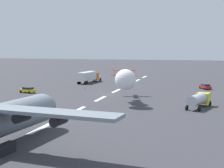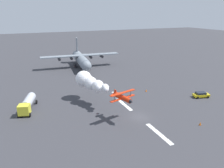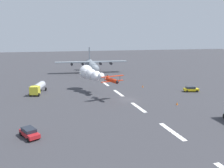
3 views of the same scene
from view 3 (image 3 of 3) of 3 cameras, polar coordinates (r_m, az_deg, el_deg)
ground_plane at (r=61.61m, az=3.75°, el=-3.76°), size 440.00×440.00×0.00m
runway_stripe_2 at (r=42.61m, az=14.41°, el=-11.12°), size 8.00×0.90×0.01m
runway_stripe_3 at (r=55.01m, az=6.45°, el=-5.67°), size 8.00×0.90×0.01m
runway_stripe_4 at (r=68.37m, az=1.59°, el=-2.22°), size 8.00×0.90×0.01m
runway_stripe_5 at (r=82.23m, az=-1.65°, el=0.10°), size 8.00×0.90×0.01m
runway_stripe_6 at (r=96.36m, az=-3.94°, el=1.74°), size 8.00×0.90×0.01m
cargo_transport_plane at (r=106.03m, az=-4.93°, el=4.46°), size 24.41×32.52×11.26m
stunt_biplane_red at (r=70.37m, az=-5.14°, el=2.49°), size 20.37×9.28×4.27m
fuel_tanker_truck at (r=70.84m, az=-17.57°, el=-0.84°), size 8.75×4.92×2.90m
followme_car_yellow at (r=73.84m, az=18.68°, el=-1.16°), size 2.91×4.60×1.52m
airport_staff_sedan at (r=41.10m, az=-19.50°, el=-11.06°), size 4.71×3.49×1.52m
traffic_cone_near at (r=58.59m, az=15.56°, el=-4.58°), size 0.44×0.44×0.75m
traffic_cone_far at (r=76.74m, az=7.48°, el=-0.53°), size 0.44×0.44×0.75m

